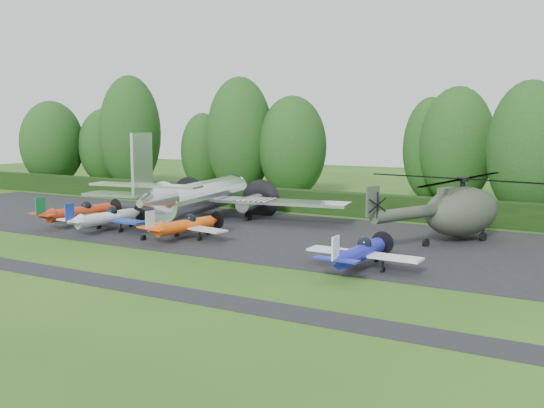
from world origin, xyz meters
The scene contains 19 objects.
ground centered at (0.00, 0.00, 0.00)m, with size 160.00×160.00×0.00m, color #274914.
apron centered at (0.00, 10.00, 0.00)m, with size 70.00×18.00×0.01m, color black.
taxiway_verge centered at (0.00, -6.00, 0.00)m, with size 70.00×2.00×0.00m, color black.
hedgerow centered at (0.00, 21.00, 0.00)m, with size 90.00×1.60×2.00m, color black.
transport_plane centered at (-3.51, 11.92, 2.14)m, with size 23.93×18.35×7.67m.
light_plane_red centered at (-10.46, 5.50, 1.11)m, with size 6.96×7.32×2.67m.
light_plane_white centered at (-6.85, 4.67, 1.06)m, with size 6.61×6.95×2.54m.
light_plane_orange centered at (0.18, 5.00, 1.00)m, with size 6.27×6.60×2.41m.
light_plane_blue centered at (14.04, 2.42, 1.04)m, with size 6.51×6.84×2.50m.
helicopter centered at (16.96, 13.86, 2.36)m, with size 13.66×15.99×4.40m.
tree_0 centered at (-25.90, 28.49, 6.90)m, with size 7.43×7.43×13.83m.
tree_1 centered at (-4.60, 30.45, 5.49)m, with size 7.46×7.46×11.01m.
tree_3 centered at (9.24, 34.97, 5.36)m, with size 5.70×5.70×10.76m.
tree_4 centered at (-10.51, 29.15, 6.56)m, with size 7.41×7.41×13.15m.
tree_5 centered at (19.57, 27.06, 5.82)m, with size 6.85×6.85×11.67m.
tree_6 centered at (-17.66, 32.17, 4.63)m, with size 5.46×5.46×9.29m.
tree_8 centered at (-31.91, 30.63, 5.01)m, with size 7.29×7.29×10.04m.
tree_9 centered at (-37.83, 26.79, 5.45)m, with size 8.05×8.05×10.93m.
tree_11 centered at (12.40, 32.79, 5.81)m, with size 7.22×7.22×11.65m.
Camera 1 is at (25.58, -28.18, 8.03)m, focal length 40.00 mm.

